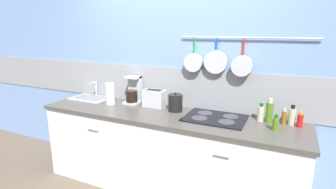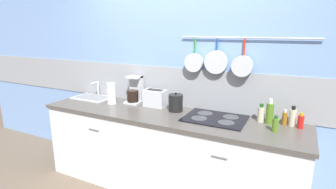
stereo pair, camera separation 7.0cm
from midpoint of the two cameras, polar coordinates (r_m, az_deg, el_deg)
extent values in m
plane|color=brown|center=(3.24, -1.41, -19.64)|extent=(12.00, 12.00, 0.00)
cube|color=#7293C6|center=(3.07, 1.62, 4.78)|extent=(7.20, 0.06, 2.60)
cube|color=gray|center=(3.10, 1.57, 1.71)|extent=(7.20, 0.07, 0.46)
cylinder|color=#B7BABF|center=(2.77, 15.69, 11.82)|extent=(1.36, 0.02, 0.02)
cylinder|color=green|center=(2.91, 5.13, 10.60)|extent=(0.02, 0.02, 0.16)
cylinder|color=#B7BABF|center=(2.90, 4.85, 6.95)|extent=(0.20, 0.06, 0.20)
cylinder|color=#1959B2|center=(2.83, 9.89, 10.75)|extent=(0.02, 0.02, 0.12)
cylinder|color=#B7BABF|center=(2.83, 9.62, 6.99)|extent=(0.25, 0.04, 0.25)
cylinder|color=red|center=(2.77, 15.48, 9.97)|extent=(0.02, 0.02, 0.16)
cylinder|color=#B7BABF|center=(2.75, 15.09, 6.05)|extent=(0.21, 0.07, 0.21)
cube|color=silver|center=(3.02, -1.46, -12.75)|extent=(2.86, 0.63, 0.87)
cylinder|color=slate|center=(3.03, -16.65, -7.46)|extent=(0.14, 0.01, 0.01)
cylinder|color=slate|center=(2.39, 10.65, -13.11)|extent=(0.14, 0.01, 0.01)
cube|color=#4C4742|center=(2.84, -1.51, -4.59)|extent=(2.90, 0.67, 0.03)
cube|color=#B7BABF|center=(3.60, -17.05, -0.77)|extent=(0.50, 0.32, 0.01)
cube|color=slate|center=(3.60, -17.06, -0.62)|extent=(0.42, 0.26, 0.00)
cylinder|color=#B7BABF|center=(3.67, -15.90, 1.12)|extent=(0.03, 0.03, 0.21)
cylinder|color=#B7BABF|center=(3.60, -16.67, 2.36)|extent=(0.02, 0.13, 0.02)
cylinder|color=white|center=(3.27, -13.06, 0.19)|extent=(0.11, 0.11, 0.26)
cube|color=#B7BABF|center=(3.27, -8.24, -1.68)|extent=(0.19, 0.19, 0.02)
cube|color=#B7BABF|center=(3.28, -7.73, 1.20)|extent=(0.17, 0.07, 0.33)
cylinder|color=black|center=(3.23, -8.52, -0.37)|extent=(0.14, 0.14, 0.14)
cube|color=#B7BABF|center=(3.22, -8.24, 3.74)|extent=(0.17, 0.14, 0.02)
cube|color=#B7BABF|center=(3.08, -3.64, -0.84)|extent=(0.26, 0.15, 0.20)
cube|color=black|center=(3.04, -3.91, 0.91)|extent=(0.19, 0.03, 0.00)
cube|color=black|center=(3.08, -3.43, 1.11)|extent=(0.19, 0.03, 0.00)
cube|color=black|center=(3.14, -5.83, 0.14)|extent=(0.02, 0.02, 0.02)
cylinder|color=black|center=(2.91, 0.93, -1.81)|extent=(0.16, 0.16, 0.19)
sphere|color=black|center=(2.88, 0.94, 0.23)|extent=(0.02, 0.02, 0.02)
cube|color=black|center=(2.73, 9.49, -5.06)|extent=(0.61, 0.47, 0.01)
cylinder|color=#38383D|center=(2.68, 6.09, -5.13)|extent=(0.16, 0.16, 0.00)
cylinder|color=#38383D|center=(2.61, 11.85, -5.90)|extent=(0.16, 0.16, 0.00)
cylinder|color=#38383D|center=(2.85, 7.35, -4.00)|extent=(0.16, 0.16, 0.00)
cylinder|color=#38383D|center=(2.78, 12.77, -4.69)|extent=(0.16, 0.16, 0.00)
cylinder|color=#BFB799|center=(2.75, 18.84, -3.98)|extent=(0.06, 0.06, 0.15)
cylinder|color=#194C19|center=(2.73, 18.99, -2.16)|extent=(0.04, 0.04, 0.03)
cylinder|color=#4C721E|center=(2.73, 20.50, -3.71)|extent=(0.07, 0.07, 0.20)
cylinder|color=beige|center=(2.69, 20.72, -1.23)|extent=(0.04, 0.04, 0.04)
cylinder|color=#4C721E|center=(2.54, 21.65, -6.00)|extent=(0.05, 0.05, 0.12)
cylinder|color=#194C19|center=(2.52, 21.80, -4.38)|extent=(0.03, 0.03, 0.03)
cylinder|color=#8C5919|center=(2.75, 23.28, -4.66)|extent=(0.05, 0.05, 0.13)
cylinder|color=beige|center=(2.72, 23.43, -3.12)|extent=(0.02, 0.02, 0.03)
cylinder|color=#BFB799|center=(2.76, 24.71, -4.40)|extent=(0.06, 0.06, 0.16)
cylinder|color=black|center=(2.73, 24.91, -2.47)|extent=(0.04, 0.04, 0.03)
cylinder|color=red|center=(2.73, 26.14, -5.16)|extent=(0.05, 0.05, 0.12)
cylinder|color=#B28C19|center=(2.71, 26.30, -3.69)|extent=(0.03, 0.03, 0.03)
camera|label=1|loc=(0.04, -90.73, -0.18)|focal=28.00mm
camera|label=2|loc=(0.04, 89.27, 0.18)|focal=28.00mm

